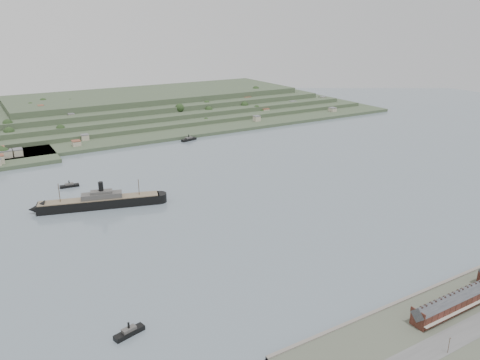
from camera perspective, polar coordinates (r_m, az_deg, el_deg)
ground at (r=378.20m, az=4.43°, el=-2.83°), size 1400.00×1400.00×0.00m
terrace_row at (r=263.93m, az=24.65°, el=-13.36°), size 55.60×9.80×11.07m
far_peninsula at (r=728.39m, az=-11.96°, el=8.49°), size 760.00×309.00×30.00m
steamship at (r=383.38m, az=-17.10°, el=-2.60°), size 102.59×38.88×25.13m
tugboat at (r=236.35m, az=-13.36°, el=-17.57°), size 15.64×7.58×6.80m
ferry_west at (r=438.61m, az=-20.08°, el=-0.64°), size 16.59×5.95×6.09m
ferry_east at (r=574.34m, az=-6.26°, el=4.97°), size 21.04×10.85×7.60m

